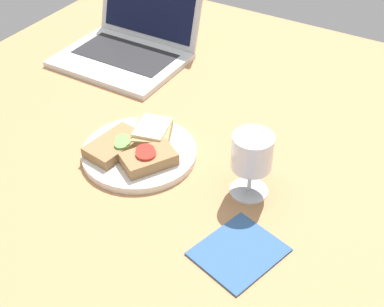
{
  "coord_description": "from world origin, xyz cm",
  "views": [
    {
      "loc": [
        47.2,
        -75.44,
        73.7
      ],
      "look_at": [
        5.69,
        -5.82,
        8.0
      ],
      "focal_mm": 50.0,
      "sensor_mm": 36.0,
      "label": 1
    }
  ],
  "objects": [
    {
      "name": "laptop",
      "position": [
        -33.49,
        27.42,
        6.97
      ],
      "size": [
        31.97,
        30.16,
        20.55
      ],
      "color": "silver",
      "rests_on": "wooden_table"
    },
    {
      "name": "napkin",
      "position": [
        23.19,
        -19.54,
        3.2
      ],
      "size": [
        15.53,
        16.93,
        0.4
      ],
      "primitive_type": "cube",
      "rotation": [
        0.0,
        0.0,
        -0.28
      ],
      "color": "#33598C",
      "rests_on": "wooden_table"
    },
    {
      "name": "sandwich_with_cheese",
      "position": [
        -6.41,
        -1.76,
        6.01
      ],
      "size": [
        10.86,
        11.8,
        3.08
      ],
      "color": "#A88456",
      "rests_on": "plate"
    },
    {
      "name": "wine_glass",
      "position": [
        17.89,
        -4.86,
        12.12
      ],
      "size": [
        7.72,
        7.72,
        13.28
      ],
      "color": "white",
      "rests_on": "wooden_table"
    },
    {
      "name": "plate",
      "position": [
        -6.51,
        -6.78,
        3.77
      ],
      "size": [
        23.91,
        23.91,
        1.55
      ],
      "primitive_type": "cylinder",
      "color": "silver",
      "rests_on": "wooden_table"
    },
    {
      "name": "wooden_table",
      "position": [
        0.0,
        0.0,
        1.5
      ],
      "size": [
        140.0,
        140.0,
        3.0
      ],
      "primitive_type": "cube",
      "color": "#B27F51",
      "rests_on": "ground"
    },
    {
      "name": "sandwich_with_cucumber",
      "position": [
        -10.82,
        -9.18,
        5.73
      ],
      "size": [
        8.71,
        12.84,
        2.71
      ],
      "color": "#937047",
      "rests_on": "plate"
    },
    {
      "name": "sandwich_with_tomato",
      "position": [
        -2.27,
        -9.39,
        5.95
      ],
      "size": [
        10.82,
        12.31,
        3.06
      ],
      "color": "#937047",
      "rests_on": "plate"
    }
  ]
}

